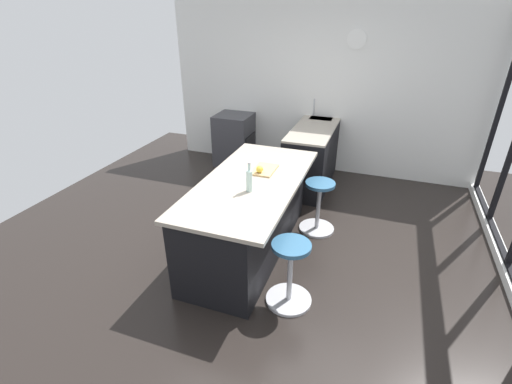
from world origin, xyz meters
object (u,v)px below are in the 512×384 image
water_bottle (249,180)px  kitchen_island (248,215)px  stool_middle (290,275)px  apple_yellow (260,169)px  oven_range (234,140)px  cutting_board (264,170)px  stool_by_window (318,208)px

water_bottle → kitchen_island: bearing=-154.9°
stool_middle → apple_yellow: 1.22m
oven_range → stool_middle: (3.04, 1.84, -0.13)m
stool_middle → cutting_board: bearing=-148.8°
kitchen_island → cutting_board: (-0.29, 0.09, 0.45)m
stool_middle → water_bottle: 0.99m
kitchen_island → apple_yellow: apple_yellow is taller
cutting_board → water_bottle: water_bottle is taller
apple_yellow → cutting_board: bearing=171.4°
oven_range → water_bottle: (2.61, 1.28, 0.57)m
stool_by_window → cutting_board: bearing=-56.5°
kitchen_island → water_bottle: size_ratio=6.82×
cutting_board → water_bottle: 0.55m
cutting_board → kitchen_island: bearing=-18.0°
cutting_board → water_bottle: (0.54, 0.02, 0.11)m
oven_range → water_bottle: bearing=26.1°
oven_range → kitchen_island: (2.37, 1.17, 0.01)m
oven_range → cutting_board: bearing=31.2°
stool_middle → apple_yellow: apple_yellow is taller
apple_yellow → water_bottle: size_ratio=0.25×
stool_by_window → cutting_board: size_ratio=1.84×
kitchen_island → stool_middle: 0.96m
kitchen_island → stool_middle: (0.67, 0.68, -0.14)m
stool_by_window → stool_middle: 1.35m
oven_range → apple_yellow: apple_yellow is taller
stool_by_window → apple_yellow: bearing=-50.2°
cutting_board → oven_range: bearing=-148.8°
oven_range → stool_middle: size_ratio=1.34×
stool_by_window → water_bottle: size_ratio=2.12×
kitchen_island → stool_middle: kitchen_island is taller
kitchen_island → cutting_board: size_ratio=5.92×
apple_yellow → water_bottle: bearing=5.4°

